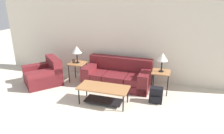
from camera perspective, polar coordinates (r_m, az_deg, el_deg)
wall_back at (r=6.34m, az=4.61°, el=7.70°), size 9.08×0.06×2.60m
couch at (r=6.11m, az=1.56°, el=-2.60°), size 2.03×1.01×0.82m
armchair at (r=6.57m, az=-18.81°, el=-2.18°), size 1.38×1.39×0.80m
coffee_table at (r=5.06m, az=-2.47°, el=-6.94°), size 1.27×0.58×0.46m
side_table_left at (r=6.40m, az=-9.81°, el=0.62°), size 0.50×0.50×0.62m
side_table_right at (r=5.74m, az=13.80°, el=-1.91°), size 0.50×0.50×0.62m
table_lamp_left at (r=6.26m, az=-10.07°, el=4.84°), size 0.30×0.30×0.54m
table_lamp_right at (r=5.58m, az=14.20°, el=2.74°), size 0.30×0.30×0.54m
backpack at (r=5.28m, az=12.45°, el=-7.89°), size 0.33×0.27×0.42m
picture_frame at (r=6.33m, az=-10.85°, el=1.63°), size 0.10×0.04×0.13m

